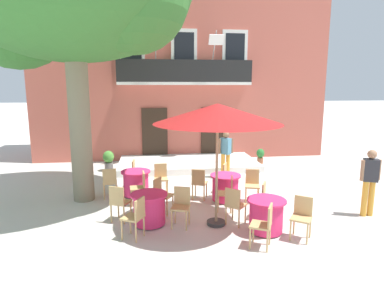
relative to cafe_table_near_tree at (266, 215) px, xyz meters
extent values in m
plane|color=beige|center=(-0.38, 2.58, -0.39)|extent=(120.00, 120.00, 0.00)
cube|color=#BC5B4C|center=(-1.04, 9.58, 3.36)|extent=(13.00, 4.00, 7.50)
cube|color=#332319|center=(-2.34, 7.55, 0.76)|extent=(1.10, 0.08, 2.30)
cube|color=#332319|center=(0.26, 7.55, 0.76)|extent=(1.10, 0.08, 2.30)
cube|color=silver|center=(-3.24, 7.54, 4.26)|extent=(1.10, 0.08, 1.90)
cube|color=black|center=(-3.24, 7.51, 4.26)|extent=(0.84, 0.04, 1.60)
cube|color=silver|center=(-1.04, 7.54, 4.26)|extent=(1.10, 0.08, 1.90)
cube|color=black|center=(-1.04, 7.51, 4.26)|extent=(0.84, 0.04, 1.60)
cube|color=silver|center=(1.16, 7.54, 4.26)|extent=(1.10, 0.08, 1.90)
cube|color=black|center=(1.16, 7.51, 4.26)|extent=(0.84, 0.04, 1.60)
cube|color=silver|center=(-1.04, 7.25, 2.95)|extent=(5.60, 0.65, 0.12)
cube|color=black|center=(-1.04, 6.96, 3.46)|extent=(5.60, 0.06, 0.90)
cylinder|color=#B2B2B7|center=(-2.24, 7.08, 4.36)|extent=(0.04, 0.95, 1.33)
cube|color=yellow|center=(-2.24, 6.63, 4.66)|extent=(0.60, 0.29, 0.38)
cylinder|color=#B2B2B7|center=(0.16, 7.08, 4.36)|extent=(0.04, 0.95, 1.33)
cube|color=white|center=(0.16, 6.63, 4.66)|extent=(0.60, 0.29, 0.38)
cylinder|color=slate|center=(-3.34, 7.28, 3.14)|extent=(0.34, 0.34, 0.27)
ellipsoid|color=#38843D|center=(-3.34, 7.28, 3.41)|extent=(0.44, 0.44, 0.26)
cylinder|color=#995638|center=(-1.81, 7.28, 3.16)|extent=(0.36, 0.36, 0.31)
ellipsoid|color=#38843D|center=(-1.81, 7.28, 3.52)|extent=(0.47, 0.47, 0.40)
cylinder|color=#47423D|center=(-0.27, 7.28, 3.17)|extent=(0.33, 0.33, 0.32)
ellipsoid|color=#2D7533|center=(-0.27, 7.28, 3.50)|extent=(0.43, 0.43, 0.34)
cylinder|color=slate|center=(1.26, 7.28, 3.12)|extent=(0.33, 0.33, 0.23)
ellipsoid|color=#38843D|center=(1.26, 7.28, 3.39)|extent=(0.43, 0.43, 0.30)
cube|color=silver|center=(-1.04, 6.21, -0.27)|extent=(5.52, 2.74, 0.25)
cylinder|color=#7F755B|center=(-4.46, 2.72, 1.61)|extent=(0.58, 0.58, 4.00)
sphere|color=#33702D|center=(-6.19, 3.50, 4.87)|extent=(3.15, 3.15, 3.15)
cylinder|color=#E52D66|center=(0.00, 0.00, -0.02)|extent=(0.74, 0.74, 0.68)
cylinder|color=#E52D66|center=(0.00, 0.00, 0.35)|extent=(0.86, 0.86, 0.04)
cylinder|color=#2D2823|center=(0.00, 0.00, -0.38)|extent=(0.44, 0.44, 0.03)
cylinder|color=tan|center=(0.64, -0.68, -0.17)|extent=(0.04, 0.04, 0.45)
cylinder|color=tan|center=(0.36, -0.48, -0.17)|extent=(0.04, 0.04, 0.45)
cylinder|color=tan|center=(0.84, -0.41, -0.17)|extent=(0.04, 0.04, 0.45)
cylinder|color=tan|center=(0.57, -0.21, -0.17)|extent=(0.04, 0.04, 0.45)
cube|color=tan|center=(0.60, -0.45, 0.08)|extent=(0.56, 0.56, 0.04)
cube|color=tan|center=(0.71, -0.30, 0.31)|extent=(0.33, 0.26, 0.42)
cylinder|color=tan|center=(0.59, 0.73, -0.17)|extent=(0.04, 0.04, 0.45)
cylinder|color=tan|center=(0.43, 0.43, -0.17)|extent=(0.04, 0.04, 0.45)
cylinder|color=tan|center=(0.29, 0.89, -0.17)|extent=(0.04, 0.04, 0.45)
cylinder|color=tan|center=(0.13, 0.59, -0.17)|extent=(0.04, 0.04, 0.45)
cube|color=tan|center=(0.36, 0.66, 0.08)|extent=(0.54, 0.54, 0.04)
cube|color=tan|center=(0.20, 0.75, 0.31)|extent=(0.22, 0.35, 0.42)
cylinder|color=tan|center=(-0.57, 0.74, -0.17)|extent=(0.04, 0.04, 0.45)
cylinder|color=tan|center=(-0.32, 0.51, -0.17)|extent=(0.04, 0.04, 0.45)
cylinder|color=tan|center=(-0.80, 0.49, -0.17)|extent=(0.04, 0.04, 0.45)
cylinder|color=tan|center=(-0.54, 0.26, -0.17)|extent=(0.04, 0.04, 0.45)
cube|color=tan|center=(-0.56, 0.50, 0.08)|extent=(0.56, 0.56, 0.04)
cube|color=tan|center=(-0.68, 0.37, 0.31)|extent=(0.31, 0.28, 0.42)
cylinder|color=tan|center=(-0.59, -0.73, -0.17)|extent=(0.04, 0.04, 0.45)
cylinder|color=tan|center=(-0.43, -0.43, -0.17)|extent=(0.04, 0.04, 0.45)
cylinder|color=tan|center=(-0.29, -0.89, -0.17)|extent=(0.04, 0.04, 0.45)
cylinder|color=tan|center=(-0.13, -0.59, -0.17)|extent=(0.04, 0.04, 0.45)
cube|color=tan|center=(-0.36, -0.66, 0.08)|extent=(0.54, 0.54, 0.04)
cube|color=tan|center=(-0.20, -0.74, 0.31)|extent=(0.22, 0.35, 0.42)
cylinder|color=#E52D66|center=(-2.58, 0.73, -0.02)|extent=(0.74, 0.74, 0.68)
cylinder|color=#E52D66|center=(-2.58, 0.73, 0.35)|extent=(0.86, 0.86, 0.04)
cylinder|color=#2D2823|center=(-2.58, 0.73, -0.38)|extent=(0.44, 0.44, 0.03)
cylinder|color=tan|center=(-3.35, 1.26, -0.17)|extent=(0.04, 0.04, 0.45)
cylinder|color=tan|center=(-3.04, 1.12, -0.17)|extent=(0.04, 0.04, 0.45)
cylinder|color=tan|center=(-3.49, 0.95, -0.17)|extent=(0.04, 0.04, 0.45)
cylinder|color=tan|center=(-3.18, 0.81, -0.17)|extent=(0.04, 0.04, 0.45)
cube|color=tan|center=(-3.27, 1.04, 0.08)|extent=(0.53, 0.53, 0.04)
cube|color=tan|center=(-3.34, 0.87, 0.31)|extent=(0.36, 0.19, 0.42)
cylinder|color=tan|center=(-3.16, 0.00, -0.17)|extent=(0.04, 0.04, 0.45)
cylinder|color=tan|center=(-3.00, 0.30, -0.17)|extent=(0.04, 0.04, 0.45)
cylinder|color=tan|center=(-2.86, -0.16, -0.17)|extent=(0.04, 0.04, 0.45)
cylinder|color=tan|center=(-2.70, 0.14, -0.17)|extent=(0.04, 0.04, 0.45)
cube|color=tan|center=(-2.93, 0.07, 0.08)|extent=(0.54, 0.54, 0.04)
cube|color=tan|center=(-2.77, -0.02, 0.31)|extent=(0.21, 0.35, 0.42)
cylinder|color=tan|center=(-1.76, 0.29, -0.17)|extent=(0.04, 0.04, 0.45)
cylinder|color=tan|center=(-2.08, 0.39, -0.17)|extent=(0.04, 0.04, 0.45)
cylinder|color=tan|center=(-1.65, 0.61, -0.17)|extent=(0.04, 0.04, 0.45)
cylinder|color=tan|center=(-1.98, 0.71, -0.17)|extent=(0.04, 0.04, 0.45)
cube|color=tan|center=(-1.87, 0.50, 0.08)|extent=(0.50, 0.50, 0.04)
cube|color=tan|center=(-1.81, 0.67, 0.31)|extent=(0.37, 0.15, 0.42)
cylinder|color=tan|center=(-1.98, 1.45, -0.17)|extent=(0.04, 0.04, 0.45)
cylinder|color=tan|center=(-2.15, 1.15, -0.17)|extent=(0.04, 0.04, 0.45)
cylinder|color=tan|center=(-2.28, 1.61, -0.17)|extent=(0.04, 0.04, 0.45)
cylinder|color=tan|center=(-2.44, 1.32, -0.17)|extent=(0.04, 0.04, 0.45)
cube|color=tan|center=(-2.21, 1.38, 0.08)|extent=(0.54, 0.54, 0.04)
cube|color=tan|center=(-2.37, 1.47, 0.31)|extent=(0.22, 0.35, 0.42)
cylinder|color=#E52D66|center=(-0.44, 2.09, -0.02)|extent=(0.74, 0.74, 0.68)
cylinder|color=#E52D66|center=(-0.44, 2.09, 0.35)|extent=(0.86, 0.86, 0.04)
cylinder|color=#2D2823|center=(-0.44, 2.09, -0.38)|extent=(0.44, 0.44, 0.03)
cylinder|color=tan|center=(-0.84, 1.24, -0.17)|extent=(0.04, 0.04, 0.45)
cylinder|color=tan|center=(-0.75, 1.57, -0.17)|extent=(0.04, 0.04, 0.45)
cylinder|color=tan|center=(-0.51, 1.15, -0.17)|extent=(0.04, 0.04, 0.45)
cylinder|color=tan|center=(-0.42, 1.48, -0.17)|extent=(0.04, 0.04, 0.45)
cube|color=tan|center=(-0.63, 1.36, 0.08)|extent=(0.49, 0.49, 0.04)
cube|color=tan|center=(-0.46, 1.32, 0.31)|extent=(0.13, 0.38, 0.42)
cylinder|color=tan|center=(0.39, 1.67, -0.17)|extent=(0.04, 0.04, 0.45)
cylinder|color=tan|center=(0.07, 1.76, -0.17)|extent=(0.04, 0.04, 0.45)
cylinder|color=tan|center=(0.49, 2.00, -0.17)|extent=(0.04, 0.04, 0.45)
cylinder|color=tan|center=(0.16, 2.09, -0.17)|extent=(0.04, 0.04, 0.45)
cube|color=tan|center=(0.28, 1.88, 0.08)|extent=(0.49, 0.49, 0.04)
cube|color=tan|center=(0.33, 2.05, 0.31)|extent=(0.38, 0.14, 0.42)
cylinder|color=tan|center=(0.10, 2.85, -0.17)|extent=(0.04, 0.04, 0.45)
cylinder|color=tan|center=(-0.04, 2.54, -0.17)|extent=(0.04, 0.04, 0.45)
cylinder|color=tan|center=(-0.21, 2.99, -0.17)|extent=(0.04, 0.04, 0.45)
cylinder|color=tan|center=(-0.35, 2.68, -0.17)|extent=(0.04, 0.04, 0.45)
cube|color=tan|center=(-0.13, 2.77, 0.08)|extent=(0.53, 0.53, 0.04)
cube|color=tan|center=(-0.29, 2.84, 0.31)|extent=(0.20, 0.36, 0.42)
cylinder|color=tan|center=(-1.23, 2.59, -0.17)|extent=(0.04, 0.04, 0.45)
cylinder|color=tan|center=(-0.92, 2.46, -0.17)|extent=(0.04, 0.04, 0.45)
cylinder|color=tan|center=(-1.36, 2.27, -0.17)|extent=(0.04, 0.04, 0.45)
cylinder|color=tan|center=(-1.04, 2.14, -0.17)|extent=(0.04, 0.04, 0.45)
cube|color=tan|center=(-1.14, 2.36, 0.08)|extent=(0.52, 0.52, 0.04)
cube|color=tan|center=(-1.21, 2.20, 0.31)|extent=(0.37, 0.18, 0.42)
cylinder|color=#E52D66|center=(-2.98, 2.85, -0.02)|extent=(0.74, 0.74, 0.68)
cylinder|color=#E52D66|center=(-2.98, 2.85, 0.35)|extent=(0.86, 0.86, 0.04)
cylinder|color=#2D2823|center=(-2.98, 2.85, -0.38)|extent=(0.44, 0.44, 0.03)
cylinder|color=tan|center=(-3.91, 2.92, -0.17)|extent=(0.04, 0.04, 0.45)
cylinder|color=tan|center=(-3.57, 2.96, -0.17)|extent=(0.04, 0.04, 0.45)
cylinder|color=tan|center=(-3.88, 2.59, -0.17)|extent=(0.04, 0.04, 0.45)
cylinder|color=tan|center=(-3.54, 2.62, -0.17)|extent=(0.04, 0.04, 0.45)
cube|color=tan|center=(-3.73, 2.77, 0.08)|extent=(0.44, 0.44, 0.04)
cube|color=tan|center=(-3.71, 2.59, 0.31)|extent=(0.38, 0.08, 0.42)
cylinder|color=tan|center=(-3.06, 1.92, -0.17)|extent=(0.04, 0.04, 0.45)
cylinder|color=tan|center=(-3.09, 2.26, -0.17)|extent=(0.04, 0.04, 0.45)
cylinder|color=tan|center=(-2.72, 1.95, -0.17)|extent=(0.04, 0.04, 0.45)
cylinder|color=tan|center=(-2.75, 2.29, -0.17)|extent=(0.04, 0.04, 0.45)
cube|color=tan|center=(-2.91, 2.11, 0.08)|extent=(0.44, 0.44, 0.04)
cube|color=tan|center=(-2.73, 2.12, 0.31)|extent=(0.08, 0.38, 0.42)
cylinder|color=tan|center=(-2.05, 2.73, -0.17)|extent=(0.04, 0.04, 0.45)
cylinder|color=tan|center=(-2.39, 2.71, -0.17)|extent=(0.04, 0.04, 0.45)
cylinder|color=tan|center=(-2.07, 3.07, -0.17)|extent=(0.04, 0.04, 0.45)
cylinder|color=tan|center=(-2.41, 3.05, -0.17)|extent=(0.04, 0.04, 0.45)
cube|color=tan|center=(-2.23, 2.89, 0.08)|extent=(0.42, 0.42, 0.04)
cube|color=tan|center=(-2.24, 3.07, 0.31)|extent=(0.38, 0.06, 0.42)
cylinder|color=tan|center=(-2.72, 3.75, -0.17)|extent=(0.04, 0.04, 0.45)
cylinder|color=tan|center=(-2.75, 3.41, -0.17)|extent=(0.04, 0.04, 0.45)
cylinder|color=tan|center=(-3.06, 3.78, -0.17)|extent=(0.04, 0.04, 0.45)
cylinder|color=tan|center=(-3.09, 3.45, -0.17)|extent=(0.04, 0.04, 0.45)
cube|color=tan|center=(-2.90, 3.60, 0.08)|extent=(0.44, 0.44, 0.04)
cube|color=tan|center=(-3.08, 3.62, 0.31)|extent=(0.08, 0.38, 0.42)
cylinder|color=#997A56|center=(-1.02, 0.53, 0.88)|extent=(0.06, 0.06, 2.55)
cylinder|color=#333333|center=(-1.02, 0.53, -0.35)|extent=(0.44, 0.44, 0.08)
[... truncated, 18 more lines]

